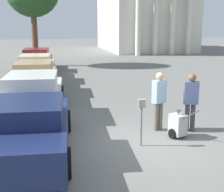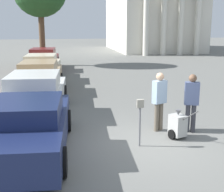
% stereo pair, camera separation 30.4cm
% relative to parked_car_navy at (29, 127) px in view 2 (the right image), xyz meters
% --- Properties ---
extents(ground_plane, '(120.00, 120.00, 0.00)m').
position_rel_parked_car_navy_xyz_m(ground_plane, '(3.11, -0.08, -0.66)').
color(ground_plane, slate).
extents(parked_car_navy, '(2.31, 4.85, 1.40)m').
position_rel_parked_car_navy_xyz_m(parked_car_navy, '(0.00, 0.00, 0.00)').
color(parked_car_navy, '#19234C').
rests_on(parked_car_navy, ground_plane).
extents(parked_car_white, '(2.37, 5.35, 1.53)m').
position_rel_parked_car_navy_xyz_m(parked_car_white, '(-0.00, 3.37, 0.05)').
color(parked_car_white, silver).
rests_on(parked_car_white, ground_plane).
extents(parked_car_tan, '(2.27, 5.27, 1.49)m').
position_rel_parked_car_navy_xyz_m(parked_car_tan, '(-0.00, 7.30, 0.03)').
color(parked_car_tan, tan).
rests_on(parked_car_tan, ground_plane).
extents(parked_car_cream, '(2.29, 5.09, 1.51)m').
position_rel_parked_car_navy_xyz_m(parked_car_cream, '(-0.00, 10.38, 0.04)').
color(parked_car_cream, beige).
rests_on(parked_car_cream, ground_plane).
extents(parked_car_maroon, '(2.24, 5.15, 1.55)m').
position_rel_parked_car_navy_xyz_m(parked_car_maroon, '(-0.00, 14.39, 0.05)').
color(parked_car_maroon, maroon).
rests_on(parked_car_maroon, ground_plane).
extents(parking_meter, '(0.18, 0.09, 1.29)m').
position_rel_parked_car_navy_xyz_m(parking_meter, '(2.87, -0.15, 0.24)').
color(parking_meter, slate).
rests_on(parking_meter, ground_plane).
extents(person_worker, '(0.47, 0.37, 1.80)m').
position_rel_parked_car_navy_xyz_m(person_worker, '(3.78, 0.96, 0.37)').
color(person_worker, '#665B4C').
rests_on(person_worker, ground_plane).
extents(person_supervisor, '(0.47, 0.35, 1.77)m').
position_rel_parked_car_navy_xyz_m(person_supervisor, '(4.68, 0.66, 0.35)').
color(person_supervisor, '#3F3F47').
rests_on(person_supervisor, ground_plane).
extents(equipment_cart, '(0.53, 1.00, 1.00)m').
position_rel_parked_car_navy_xyz_m(equipment_cart, '(4.10, 0.23, -0.27)').
color(equipment_cart, '#B2B2AD').
rests_on(equipment_cart, ground_plane).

